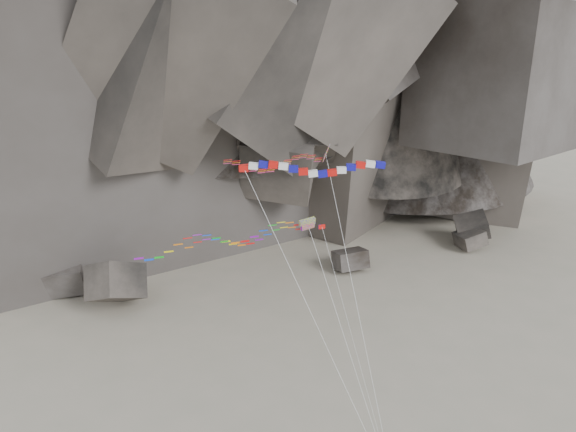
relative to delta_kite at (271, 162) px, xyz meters
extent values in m
cube|color=#47423F|center=(-16.80, 37.47, -24.07)|extent=(5.51, 5.74, 3.65)
cube|color=#47423F|center=(18.06, 31.14, -23.75)|extent=(5.03, 4.56, 3.55)
cube|color=#47423F|center=(-24.82, 34.30, -23.30)|extent=(6.10, 5.44, 4.93)
cube|color=#47423F|center=(39.82, 34.65, -23.92)|extent=(4.36, 4.69, 3.69)
cube|color=#47423F|center=(-22.94, 33.79, -23.11)|extent=(6.59, 8.16, 6.24)
cube|color=#47423F|center=(41.47, 37.12, -23.59)|extent=(6.84, 6.52, 5.63)
cube|color=#47423F|center=(-15.21, 26.30, -22.81)|extent=(7.86, 8.96, 7.89)
cylinder|color=silver|center=(5.74, -5.63, -11.48)|extent=(2.49, 12.09, 23.69)
cube|color=red|center=(-2.56, -2.54, 0.31)|extent=(0.76, 0.59, 0.45)
cube|color=white|center=(-1.87, -2.72, 0.49)|extent=(0.79, 0.60, 0.50)
cube|color=#110D96|center=(-1.18, -2.94, 0.61)|extent=(0.81, 0.60, 0.54)
cube|color=red|center=(-0.50, -3.19, 0.63)|extent=(0.81, 0.60, 0.54)
cube|color=white|center=(0.19, -3.44, 0.53)|extent=(0.80, 0.60, 0.51)
cube|color=#110D96|center=(0.88, -3.67, 0.35)|extent=(0.77, 0.59, 0.46)
cube|color=red|center=(1.57, -3.86, 0.16)|extent=(0.79, 0.60, 0.49)
cube|color=white|center=(2.25, -4.01, 0.02)|extent=(0.81, 0.60, 0.53)
cube|color=#110D96|center=(2.94, -4.12, -0.02)|extent=(0.82, 0.60, 0.54)
cube|color=red|center=(3.63, -4.19, 0.05)|extent=(0.80, 0.60, 0.52)
cube|color=white|center=(4.31, -4.26, 0.22)|extent=(0.78, 0.60, 0.48)
cube|color=#110D96|center=(5.00, -4.34, 0.41)|extent=(0.78, 0.60, 0.48)
cube|color=red|center=(5.69, -4.45, 0.57)|extent=(0.81, 0.60, 0.52)
cube|color=white|center=(6.38, -4.60, 0.64)|extent=(0.82, 0.60, 0.54)
cube|color=#110D96|center=(7.06, -4.80, 0.59)|extent=(0.81, 0.60, 0.53)
cylinder|color=silver|center=(2.20, -7.20, -11.51)|extent=(9.57, 8.98, 23.64)
cube|color=#CBEB0D|center=(3.32, 1.42, -5.74)|extent=(1.51, 0.82, 0.83)
cube|color=#0CB219|center=(3.32, 1.22, -6.05)|extent=(1.26, 0.63, 0.57)
cylinder|color=silver|center=(5.14, -5.12, -14.53)|extent=(3.69, 13.11, 17.60)
cube|color=red|center=(3.21, -3.31, -4.42)|extent=(0.53, 0.09, 0.34)
cube|color=#110D96|center=(3.04, -3.30, -4.42)|extent=(0.20, 0.06, 0.35)
cylinder|color=silver|center=(5.09, -7.49, -13.87)|extent=(3.78, 8.38, 18.91)
camera|label=1|loc=(-8.28, -41.76, 10.47)|focal=35.00mm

